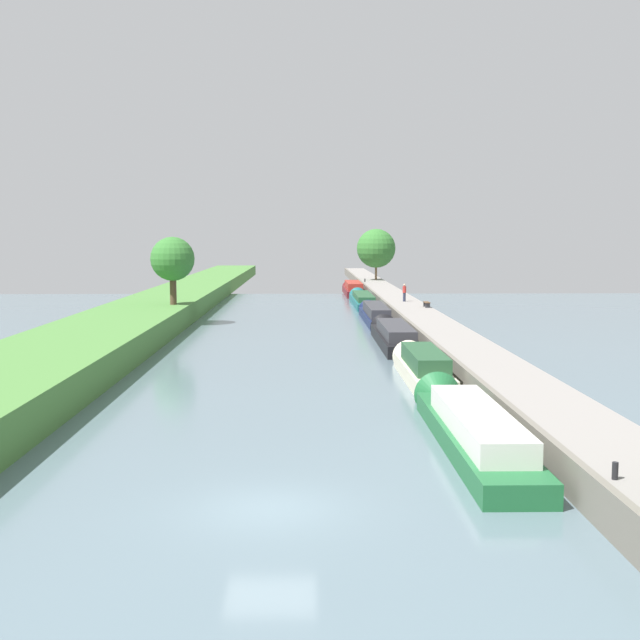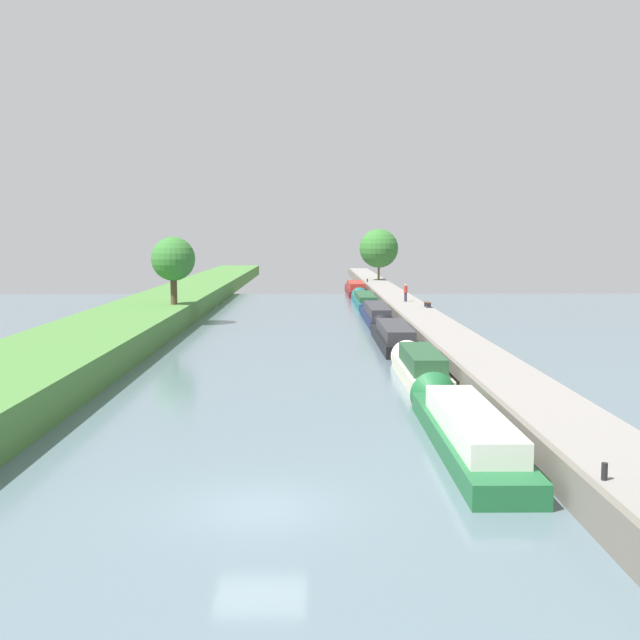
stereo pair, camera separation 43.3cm
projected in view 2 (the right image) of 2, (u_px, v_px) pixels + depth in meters
ground_plane at (260, 509)px, 21.60m from camera, size 160.00×160.00×0.00m
right_towpath at (636, 486)px, 21.64m from camera, size 3.32×260.00×1.17m
stone_quay at (570, 486)px, 21.62m from camera, size 0.25×260.00×1.22m
narrowboat_green at (463, 426)px, 28.34m from camera, size 2.17×14.01×2.19m
narrowboat_cream at (419, 366)px, 41.09m from camera, size 1.96×10.54×2.17m
narrowboat_black at (393, 335)px, 54.24m from camera, size 2.16×13.54×2.14m
narrowboat_navy at (376, 314)px, 68.60m from camera, size 1.91×14.84×2.08m
narrowboat_teal at (364, 300)px, 85.02m from camera, size 2.07×16.21×1.96m
narrowboat_maroon at (355, 289)px, 100.28m from camera, size 2.18×13.96×2.27m
tree_rightbank_midnear at (379, 248)px, 110.60m from camera, size 5.38×5.38×7.09m
tree_leftbank_downstream at (173, 259)px, 65.14m from camera, size 3.60×3.60×5.55m
person_walking at (406, 292)px, 74.96m from camera, size 0.34×0.34×1.66m
mooring_bollard_near at (604, 471)px, 20.26m from camera, size 0.16×0.16×0.45m
mooring_bollard_far at (367, 280)px, 106.39m from camera, size 0.16×0.16×0.45m
park_bench at (427, 303)px, 68.91m from camera, size 0.44×1.50×0.47m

